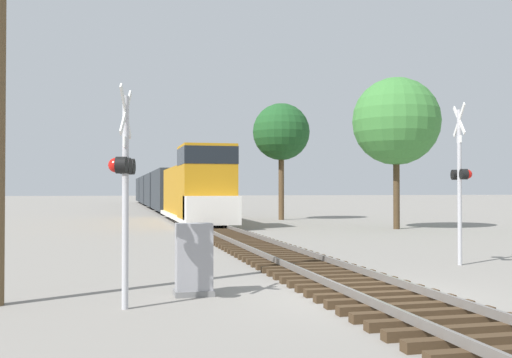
# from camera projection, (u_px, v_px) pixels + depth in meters

# --- Properties ---
(ground_plane) EXTENTS (400.00, 400.00, 0.00)m
(ground_plane) POSITION_uv_depth(u_px,v_px,m) (371.00, 297.00, 12.03)
(ground_plane) COLOR gray
(rail_track_bed) EXTENTS (2.60, 160.00, 0.31)m
(rail_track_bed) POSITION_uv_depth(u_px,v_px,m) (371.00, 291.00, 12.03)
(rail_track_bed) COLOR #42301E
(rail_track_bed) RESTS_ON ground
(freight_train) EXTENTS (2.94, 73.29, 4.63)m
(freight_train) POSITION_uv_depth(u_px,v_px,m) (161.00, 191.00, 65.86)
(freight_train) COLOR #B77A14
(freight_train) RESTS_ON ground
(crossing_signal_near) EXTENTS (0.51, 1.01, 4.04)m
(crossing_signal_near) POSITION_uv_depth(u_px,v_px,m) (124.00, 175.00, 10.88)
(crossing_signal_near) COLOR #B7B7BC
(crossing_signal_near) RESTS_ON ground
(crossing_signal_far) EXTENTS (0.50, 1.01, 4.63)m
(crossing_signal_far) POSITION_uv_depth(u_px,v_px,m) (460.00, 177.00, 17.17)
(crossing_signal_far) COLOR #B7B7BC
(crossing_signal_far) RESTS_ON ground
(relay_cabinet) EXTENTS (0.80, 0.54, 1.48)m
(relay_cabinet) POSITION_uv_depth(u_px,v_px,m) (194.00, 260.00, 12.23)
(relay_cabinet) COLOR slate
(relay_cabinet) RESTS_ON ground
(tree_far_right) EXTENTS (4.81, 4.81, 8.33)m
(tree_far_right) POSITION_uv_depth(u_px,v_px,m) (396.00, 122.00, 32.86)
(tree_far_right) COLOR #473521
(tree_far_right) RESTS_ON ground
(tree_mid_background) EXTENTS (4.07, 4.07, 8.33)m
(tree_mid_background) POSITION_uv_depth(u_px,v_px,m) (281.00, 132.00, 42.76)
(tree_mid_background) COLOR brown
(tree_mid_background) RESTS_ON ground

